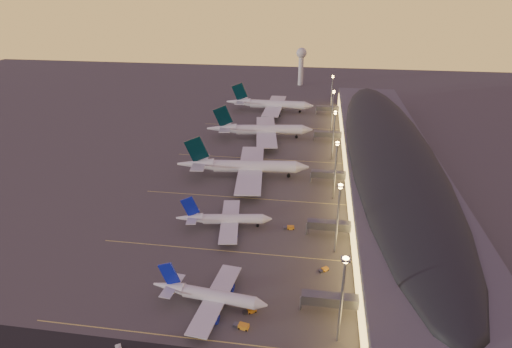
# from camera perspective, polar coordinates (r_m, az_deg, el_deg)

# --- Properties ---
(ground) EXTENTS (700.00, 700.00, 0.00)m
(ground) POSITION_cam_1_polar(r_m,az_deg,el_deg) (153.37, -3.28, -9.19)
(ground) COLOR #474441
(airliner_narrow_south) EXTENTS (34.39, 30.89, 12.27)m
(airliner_narrow_south) POSITION_cam_1_polar(r_m,az_deg,el_deg) (126.79, -6.25, -15.76)
(airliner_narrow_south) COLOR silver
(airliner_narrow_south) RESTS_ON ground
(airliner_narrow_north) EXTENTS (36.03, 32.49, 12.87)m
(airliner_narrow_north) POSITION_cam_1_polar(r_m,az_deg,el_deg) (161.26, -4.24, -6.02)
(airliner_narrow_north) COLOR silver
(airliner_narrow_north) RESTS_ON ground
(airliner_wide_near) EXTENTS (62.21, 57.02, 19.90)m
(airliner_wide_near) POSITION_cam_1_polar(r_m,az_deg,el_deg) (201.21, -1.72, 1.01)
(airliner_wide_near) COLOR silver
(airliner_wide_near) RESTS_ON ground
(airliner_wide_mid) EXTENTS (62.15, 57.18, 19.90)m
(airliner_wide_mid) POSITION_cam_1_polar(r_m,az_deg,el_deg) (252.37, 0.55, 5.91)
(airliner_wide_mid) COLOR silver
(airliner_wide_mid) RESTS_ON ground
(airliner_wide_far) EXTENTS (62.11, 56.35, 19.93)m
(airliner_wide_far) POSITION_cam_1_polar(r_m,az_deg,el_deg) (307.54, 1.84, 9.27)
(airliner_wide_far) COLOR silver
(airliner_wide_far) RESTS_ON ground
(terminal_building) EXTENTS (56.35, 255.00, 17.46)m
(terminal_building) POSITION_cam_1_polar(r_m,az_deg,el_deg) (214.31, 17.18, 2.44)
(terminal_building) COLOR #505055
(terminal_building) RESTS_ON ground
(light_masts) EXTENTS (2.20, 217.20, 25.90)m
(light_masts) POSITION_cam_1_polar(r_m,az_deg,el_deg) (201.69, 10.48, 4.46)
(light_masts) COLOR gray
(light_masts) RESTS_ON ground
(radar_tower) EXTENTS (9.00, 9.00, 32.50)m
(radar_tower) POSITION_cam_1_polar(r_m,az_deg,el_deg) (390.56, 6.05, 14.87)
(radar_tower) COLOR silver
(radar_tower) RESTS_ON ground
(lane_markings) EXTENTS (90.00, 180.36, 0.00)m
(lane_markings) POSITION_cam_1_polar(r_m,az_deg,el_deg) (187.44, -0.83, -2.53)
(lane_markings) COLOR #D8C659
(lane_markings) RESTS_ON ground
(baggage_tug_a) EXTENTS (4.40, 2.38, 1.24)m
(baggage_tug_a) POSITION_cam_1_polar(r_m,az_deg,el_deg) (121.02, -1.92, -19.60)
(baggage_tug_a) COLOR orange
(baggage_tug_a) RESTS_ON ground
(baggage_tug_b) EXTENTS (3.99, 3.10, 1.12)m
(baggage_tug_b) POSITION_cam_1_polar(r_m,az_deg,el_deg) (125.34, -0.79, -17.76)
(baggage_tug_b) COLOR orange
(baggage_tug_b) RESTS_ON ground
(baggage_tug_c) EXTENTS (4.11, 2.08, 1.17)m
(baggage_tug_c) POSITION_cam_1_polar(r_m,az_deg,el_deg) (161.46, 4.46, -7.14)
(baggage_tug_c) COLOR orange
(baggage_tug_c) RESTS_ON ground
(baggage_tug_d) EXTENTS (3.29, 3.10, 0.97)m
(baggage_tug_d) POSITION_cam_1_polar(r_m,az_deg,el_deg) (141.56, 9.05, -12.48)
(baggage_tug_d) COLOR orange
(baggage_tug_d) RESTS_ON ground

